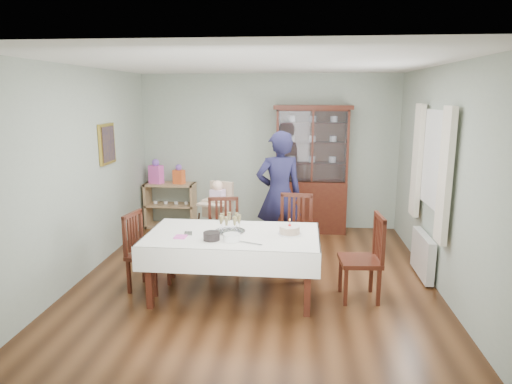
# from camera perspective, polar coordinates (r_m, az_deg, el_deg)

# --- Properties ---
(floor) EXTENTS (5.00, 5.00, 0.00)m
(floor) POSITION_cam_1_polar(r_m,az_deg,el_deg) (6.01, -0.03, -10.86)
(floor) COLOR #593319
(floor) RESTS_ON ground
(room_shell) EXTENTS (5.00, 5.00, 5.00)m
(room_shell) POSITION_cam_1_polar(r_m,az_deg,el_deg) (6.10, 0.43, 6.07)
(room_shell) COLOR #9EAA99
(room_shell) RESTS_ON floor
(dining_table) EXTENTS (2.01, 1.17, 0.76)m
(dining_table) POSITION_cam_1_polar(r_m,az_deg,el_deg) (5.45, -2.88, -8.99)
(dining_table) COLOR #421E10
(dining_table) RESTS_ON floor
(china_cabinet) EXTENTS (1.30, 0.48, 2.18)m
(china_cabinet) POSITION_cam_1_polar(r_m,az_deg,el_deg) (7.87, 6.95, 3.06)
(china_cabinet) COLOR #421E10
(china_cabinet) RESTS_ON floor
(sideboard) EXTENTS (0.90, 0.38, 0.80)m
(sideboard) POSITION_cam_1_polar(r_m,az_deg,el_deg) (8.34, -10.61, -1.61)
(sideboard) COLOR tan
(sideboard) RESTS_ON floor
(picture_frame) EXTENTS (0.04, 0.48, 0.58)m
(picture_frame) POSITION_cam_1_polar(r_m,az_deg,el_deg) (6.91, -18.13, 5.73)
(picture_frame) COLOR gold
(picture_frame) RESTS_ON room_shell
(window) EXTENTS (0.04, 1.02, 1.22)m
(window) POSITION_cam_1_polar(r_m,az_deg,el_deg) (6.11, 21.50, 3.78)
(window) COLOR white
(window) RESTS_ON room_shell
(curtain_left) EXTENTS (0.07, 0.30, 1.55)m
(curtain_left) POSITION_cam_1_polar(r_m,az_deg,el_deg) (5.52, 22.57, 1.84)
(curtain_left) COLOR silver
(curtain_left) RESTS_ON room_shell
(curtain_right) EXTENTS (0.07, 0.30, 1.55)m
(curtain_right) POSITION_cam_1_polar(r_m,az_deg,el_deg) (6.70, 19.50, 3.72)
(curtain_right) COLOR silver
(curtain_right) RESTS_ON room_shell
(radiator) EXTENTS (0.10, 0.80, 0.55)m
(radiator) POSITION_cam_1_polar(r_m,az_deg,el_deg) (6.38, 20.11, -7.38)
(radiator) COLOR white
(radiator) RESTS_ON floor
(chair_far_left) EXTENTS (0.50, 0.50, 0.97)m
(chair_far_left) POSITION_cam_1_polar(r_m,az_deg,el_deg) (6.26, -4.04, -7.12)
(chair_far_left) COLOR #421E10
(chair_far_left) RESTS_ON floor
(chair_far_right) EXTENTS (0.50, 0.50, 1.02)m
(chair_far_right) POSITION_cam_1_polar(r_m,az_deg,el_deg) (6.25, 4.80, -7.01)
(chair_far_right) COLOR #421E10
(chair_far_right) RESTS_ON floor
(chair_end_left) EXTENTS (0.50, 0.50, 0.95)m
(chair_end_left) POSITION_cam_1_polar(r_m,az_deg,el_deg) (5.79, -13.39, -9.10)
(chair_end_left) COLOR #421E10
(chair_end_left) RESTS_ON floor
(chair_end_right) EXTENTS (0.48, 0.48, 1.01)m
(chair_end_right) POSITION_cam_1_polar(r_m,az_deg,el_deg) (5.52, 12.98, -9.99)
(chair_end_right) COLOR #421E10
(chair_end_right) RESTS_ON floor
(woman) EXTENTS (0.77, 0.61, 1.85)m
(woman) POSITION_cam_1_polar(r_m,az_deg,el_deg) (6.63, 2.89, -0.31)
(woman) COLOR black
(woman) RESTS_ON floor
(high_chair) EXTENTS (0.62, 0.62, 1.11)m
(high_chair) POSITION_cam_1_polar(r_m,az_deg,el_deg) (6.86, -4.75, -4.14)
(high_chair) COLOR black
(high_chair) RESTS_ON floor
(champagne_tray) EXTENTS (0.36, 0.36, 0.22)m
(champagne_tray) POSITION_cam_1_polar(r_m,az_deg,el_deg) (5.36, -3.27, -4.39)
(champagne_tray) COLOR silver
(champagne_tray) RESTS_ON dining_table
(birthday_cake) EXTENTS (0.27, 0.27, 0.19)m
(birthday_cake) POSITION_cam_1_polar(r_m,az_deg,el_deg) (5.29, 4.23, -4.80)
(birthday_cake) COLOR white
(birthday_cake) RESTS_ON dining_table
(plate_stack_dark) EXTENTS (0.23, 0.23, 0.09)m
(plate_stack_dark) POSITION_cam_1_polar(r_m,az_deg,el_deg) (5.11, -5.58, -5.50)
(plate_stack_dark) COLOR black
(plate_stack_dark) RESTS_ON dining_table
(plate_stack_white) EXTENTS (0.22, 0.22, 0.08)m
(plate_stack_white) POSITION_cam_1_polar(r_m,az_deg,el_deg) (5.06, -3.07, -5.68)
(plate_stack_white) COLOR white
(plate_stack_white) RESTS_ON dining_table
(napkin_stack) EXTENTS (0.13, 0.13, 0.02)m
(napkin_stack) POSITION_cam_1_polar(r_m,az_deg,el_deg) (5.25, -9.43, -5.54)
(napkin_stack) COLOR #F058C1
(napkin_stack) RESTS_ON dining_table
(cutlery) EXTENTS (0.14, 0.18, 0.01)m
(cutlery) POSITION_cam_1_polar(r_m,az_deg,el_deg) (5.38, -8.84, -5.11)
(cutlery) COLOR silver
(cutlery) RESTS_ON dining_table
(cake_knife) EXTENTS (0.28, 0.13, 0.01)m
(cake_knife) POSITION_cam_1_polar(r_m,az_deg,el_deg) (4.97, -0.75, -6.40)
(cake_knife) COLOR silver
(cake_knife) RESTS_ON dining_table
(gift_bag_pink) EXTENTS (0.27, 0.22, 0.43)m
(gift_bag_pink) POSITION_cam_1_polar(r_m,az_deg,el_deg) (8.28, -12.39, 2.39)
(gift_bag_pink) COLOR #F058C1
(gift_bag_pink) RESTS_ON sideboard
(gift_bag_orange) EXTENTS (0.22, 0.18, 0.35)m
(gift_bag_orange) POSITION_cam_1_polar(r_m,az_deg,el_deg) (8.17, -9.61, 2.10)
(gift_bag_orange) COLOR orange
(gift_bag_orange) RESTS_ON sideboard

